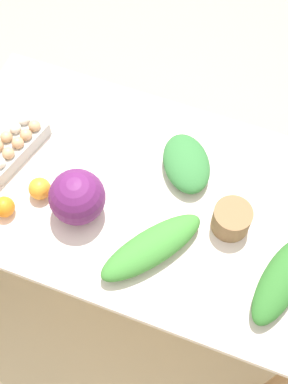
% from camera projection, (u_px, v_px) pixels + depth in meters
% --- Properties ---
extents(ground_plane, '(8.00, 8.00, 0.00)m').
position_uv_depth(ground_plane, '(144.00, 268.00, 2.53)').
color(ground_plane, '#C6B289').
extents(dining_table, '(1.46, 0.83, 0.76)m').
position_uv_depth(dining_table, '(144.00, 207.00, 1.95)').
color(dining_table, silver).
rests_on(dining_table, ground_plane).
extents(cabbage_purple, '(0.19, 0.19, 0.19)m').
position_uv_depth(cabbage_purple, '(77.00, 197.00, 1.75)').
color(cabbage_purple, '#601E5B').
rests_on(cabbage_purple, dining_table).
extents(egg_carton, '(0.18, 0.29, 0.09)m').
position_uv_depth(egg_carton, '(14.00, 145.00, 1.91)').
color(egg_carton, '#B7B7B2').
rests_on(egg_carton, dining_table).
extents(paper_bag, '(0.13, 0.13, 0.10)m').
position_uv_depth(paper_bag, '(232.00, 219.00, 1.77)').
color(paper_bag, olive).
rests_on(paper_bag, dining_table).
extents(greens_bunch_chard, '(0.32, 0.38, 0.08)m').
position_uv_depth(greens_bunch_chard, '(152.00, 247.00, 1.73)').
color(greens_bunch_chard, '#3D8433').
rests_on(greens_bunch_chard, dining_table).
extents(greens_bunch_kale, '(0.19, 0.35, 0.08)m').
position_uv_depth(greens_bunch_kale, '(281.00, 281.00, 1.68)').
color(greens_bunch_kale, '#2D6B28').
rests_on(greens_bunch_kale, dining_table).
extents(greens_bunch_scallion, '(0.27, 0.29, 0.08)m').
position_uv_depth(greens_bunch_scallion, '(186.00, 163.00, 1.88)').
color(greens_bunch_scallion, '#337538').
rests_on(greens_bunch_scallion, dining_table).
extents(orange_2, '(0.07, 0.07, 0.07)m').
position_uv_depth(orange_2, '(4.00, 207.00, 1.80)').
color(orange_2, orange).
rests_on(orange_2, dining_table).
extents(orange_3, '(0.08, 0.08, 0.08)m').
position_uv_depth(orange_3, '(40.00, 189.00, 1.83)').
color(orange_3, orange).
rests_on(orange_3, dining_table).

